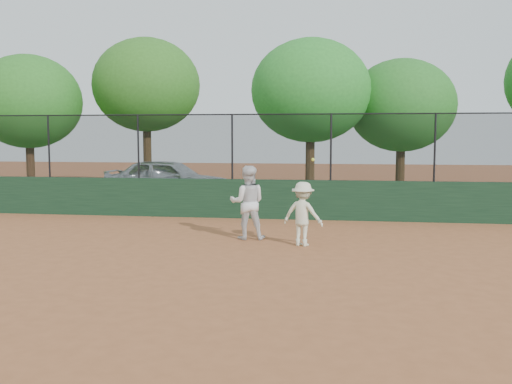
# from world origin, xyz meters

# --- Properties ---
(ground) EXTENTS (80.00, 80.00, 0.00)m
(ground) POSITION_xyz_m (0.00, 0.00, 0.00)
(ground) COLOR #9C5832
(ground) RESTS_ON ground
(back_wall) EXTENTS (26.00, 0.20, 1.20)m
(back_wall) POSITION_xyz_m (0.00, 6.00, 0.60)
(back_wall) COLOR #18361F
(back_wall) RESTS_ON ground
(grass_strip) EXTENTS (36.00, 12.00, 0.01)m
(grass_strip) POSITION_xyz_m (0.00, 12.00, 0.00)
(grass_strip) COLOR #2C571B
(grass_strip) RESTS_ON ground
(parked_car) EXTENTS (4.90, 2.00, 1.66)m
(parked_car) POSITION_xyz_m (-3.78, 10.04, 0.83)
(parked_car) COLOR silver
(parked_car) RESTS_ON ground
(player_second) EXTENTS (0.97, 0.80, 1.81)m
(player_second) POSITION_xyz_m (0.54, 2.51, 0.91)
(player_second) COLOR silver
(player_second) RESTS_ON ground
(player_main) EXTENTS (1.08, 0.83, 2.04)m
(player_main) POSITION_xyz_m (1.94, 1.86, 0.74)
(player_main) COLOR beige
(player_main) RESTS_ON ground
(fence_assembly) EXTENTS (26.00, 0.06, 2.00)m
(fence_assembly) POSITION_xyz_m (-0.03, 6.00, 2.24)
(fence_assembly) COLOR black
(fence_assembly) RESTS_ON back_wall
(tree_0) EXTENTS (4.63, 4.21, 5.98)m
(tree_0) POSITION_xyz_m (-10.50, 11.77, 3.97)
(tree_0) COLOR #4A2D1A
(tree_0) RESTS_ON ground
(tree_1) EXTENTS (4.72, 4.29, 6.77)m
(tree_1) POSITION_xyz_m (-5.65, 13.03, 4.72)
(tree_1) COLOR #422E17
(tree_1) RESTS_ON ground
(tree_2) EXTENTS (4.60, 4.18, 6.24)m
(tree_2) POSITION_xyz_m (1.62, 10.95, 4.24)
(tree_2) COLOR #452E18
(tree_2) RESTS_ON ground
(tree_3) EXTENTS (4.25, 3.86, 5.56)m
(tree_3) POSITION_xyz_m (5.16, 12.18, 3.71)
(tree_3) COLOR #3E2914
(tree_3) RESTS_ON ground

